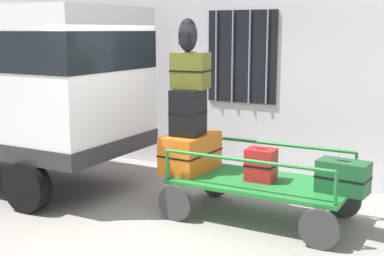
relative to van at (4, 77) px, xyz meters
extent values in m
plane|color=gray|center=(3.14, -0.21, -1.70)|extent=(40.00, 40.00, 0.00)
cube|color=silver|center=(3.14, 2.25, 0.80)|extent=(12.00, 0.30, 5.00)
cube|color=black|center=(3.22, 2.08, 0.30)|extent=(1.20, 0.04, 1.50)
cylinder|color=gray|center=(2.77, 2.04, 0.30)|extent=(0.03, 0.03, 1.50)
cylinder|color=gray|center=(3.07, 2.04, 0.30)|extent=(0.03, 0.03, 1.50)
cylinder|color=gray|center=(3.37, 2.04, 0.30)|extent=(0.03, 0.03, 1.50)
cylinder|color=gray|center=(3.67, 2.04, 0.30)|extent=(0.03, 0.03, 1.50)
cube|color=white|center=(0.00, 0.01, 0.01)|extent=(4.46, 1.99, 2.12)
cube|color=black|center=(0.00, 0.01, 0.44)|extent=(4.48, 2.01, 0.55)
cube|color=#2D2D30|center=(0.00, 0.01, -0.93)|extent=(4.50, 2.03, 0.24)
cylinder|color=black|center=(1.43, -0.99, -1.35)|extent=(0.70, 0.22, 0.70)
cube|color=#1E722D|center=(4.30, 0.25, -1.21)|extent=(2.25, 1.12, 0.05)
cylinder|color=#383838|center=(5.23, -0.33, -1.47)|extent=(0.47, 0.06, 0.47)
cylinder|color=#383838|center=(5.23, 0.84, -1.47)|extent=(0.47, 0.06, 0.47)
cylinder|color=#383838|center=(3.36, -0.33, -1.47)|extent=(0.47, 0.06, 0.47)
cylinder|color=#383838|center=(3.36, 0.84, -1.47)|extent=(0.47, 0.06, 0.47)
cylinder|color=#1E722D|center=(5.38, -0.27, -0.99)|extent=(0.04, 0.04, 0.38)
cylinder|color=#1E722D|center=(5.38, 0.78, -0.99)|extent=(0.04, 0.04, 0.38)
cylinder|color=#1E722D|center=(3.21, -0.27, -0.99)|extent=(0.04, 0.04, 0.38)
cylinder|color=#1E722D|center=(3.21, 0.78, -0.99)|extent=(0.04, 0.04, 0.38)
cylinder|color=#1E722D|center=(4.30, -0.27, -0.80)|extent=(2.17, 0.04, 0.04)
cylinder|color=#1E722D|center=(4.30, 0.78, -0.80)|extent=(2.17, 0.04, 0.04)
cube|color=orange|center=(3.25, 0.29, -0.93)|extent=(0.56, 0.90, 0.50)
cube|color=black|center=(3.25, 0.29, -0.93)|extent=(0.57, 0.91, 0.02)
cube|color=black|center=(3.25, 0.29, -0.68)|extent=(0.16, 0.04, 0.02)
cube|color=black|center=(3.25, 0.22, -0.36)|extent=(0.39, 0.40, 0.62)
cube|color=black|center=(3.25, 0.22, -0.36)|extent=(0.40, 0.41, 0.02)
cube|color=black|center=(3.25, 0.22, -0.06)|extent=(0.13, 0.03, 0.02)
cube|color=#4C5119|center=(3.25, 0.29, 0.19)|extent=(0.49, 0.39, 0.49)
cube|color=black|center=(3.25, 0.29, 0.19)|extent=(0.51, 0.40, 0.02)
cube|color=black|center=(3.25, 0.29, 0.43)|extent=(0.16, 0.05, 0.02)
cube|color=#B21E1E|center=(4.30, 0.26, -0.97)|extent=(0.37, 0.31, 0.42)
cube|color=black|center=(4.30, 0.26, -0.97)|extent=(0.38, 0.32, 0.02)
cube|color=black|center=(4.30, 0.26, -0.77)|extent=(0.13, 0.03, 0.02)
cube|color=#194C28|center=(5.34, 0.25, -0.99)|extent=(0.62, 0.39, 0.39)
cube|color=black|center=(5.34, 0.25, -0.99)|extent=(0.63, 0.40, 0.02)
cube|color=black|center=(5.34, 0.25, -0.80)|extent=(0.16, 0.05, 0.02)
ellipsoid|color=black|center=(3.25, 0.21, 0.66)|extent=(0.27, 0.19, 0.44)
cube|color=black|center=(3.25, 0.11, 0.62)|extent=(0.14, 0.06, 0.15)
camera|label=1|loc=(6.65, -5.88, 0.73)|focal=48.96mm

